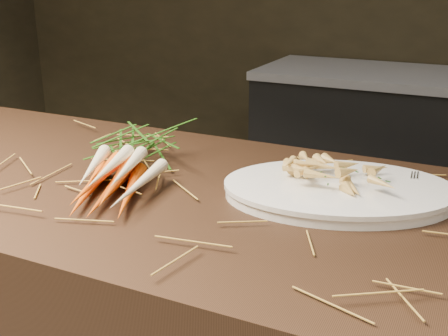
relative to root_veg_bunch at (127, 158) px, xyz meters
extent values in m
cube|color=black|center=(0.50, 1.88, -0.54)|extent=(1.80, 0.60, 0.80)
cone|color=#CA3E02|center=(0.00, -0.12, -0.02)|extent=(0.12, 0.24, 0.03)
cone|color=#CA3E02|center=(0.04, -0.11, -0.02)|extent=(0.11, 0.24, 0.03)
cone|color=#CA3E02|center=(0.07, -0.10, -0.02)|extent=(0.13, 0.23, 0.03)
cone|color=#CA3E02|center=(0.02, -0.13, 0.00)|extent=(0.10, 0.24, 0.03)
cone|color=#CA3E02|center=(0.06, -0.11, 0.00)|extent=(0.12, 0.24, 0.03)
cone|color=beige|center=(0.01, -0.11, 0.02)|extent=(0.12, 0.21, 0.04)
cone|color=beige|center=(0.04, -0.11, 0.02)|extent=(0.09, 0.22, 0.03)
cone|color=beige|center=(0.07, -0.09, 0.02)|extent=(0.10, 0.22, 0.04)
cone|color=beige|center=(0.10, -0.11, 0.00)|extent=(0.06, 0.23, 0.03)
ellipsoid|color=#236111|center=(-0.03, 0.08, 0.00)|extent=(0.21, 0.24, 0.08)
cube|color=silver|center=(0.57, 0.11, -0.02)|extent=(0.03, 0.16, 0.00)
camera|label=1|loc=(0.64, -0.89, 0.36)|focal=45.00mm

